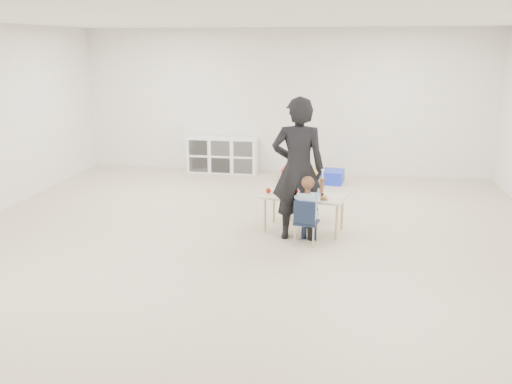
% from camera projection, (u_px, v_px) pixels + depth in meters
% --- Properties ---
extents(room, '(9.00, 9.02, 2.80)m').
position_uv_depth(room, '(240.00, 141.00, 6.28)').
color(room, beige).
rests_on(room, ground).
extents(table, '(1.17, 0.71, 0.51)m').
position_uv_depth(table, '(304.00, 213.00, 7.42)').
color(table, beige).
rests_on(table, ground).
extents(chair_near, '(0.33, 0.32, 0.61)m').
position_uv_depth(chair_near, '(306.00, 221.00, 6.91)').
color(chair_near, black).
rests_on(chair_near, ground).
extents(chair_far, '(0.33, 0.32, 0.61)m').
position_uv_depth(chair_far, '(302.00, 199.00, 7.91)').
color(chair_far, black).
rests_on(chair_far, ground).
extents(child, '(0.46, 0.46, 0.96)m').
position_uv_depth(child, '(307.00, 208.00, 6.87)').
color(child, '#B3CBF2').
rests_on(child, chair_near).
extents(lunch_tray_near, '(0.24, 0.19, 0.03)m').
position_uv_depth(lunch_tray_near, '(310.00, 193.00, 7.39)').
color(lunch_tray_near, black).
rests_on(lunch_tray_near, table).
extents(lunch_tray_far, '(0.24, 0.19, 0.03)m').
position_uv_depth(lunch_tray_far, '(284.00, 191.00, 7.54)').
color(lunch_tray_far, black).
rests_on(lunch_tray_far, table).
extents(milk_carton, '(0.08, 0.08, 0.10)m').
position_uv_depth(milk_carton, '(306.00, 194.00, 7.21)').
color(milk_carton, white).
rests_on(milk_carton, table).
extents(bread_roll, '(0.09, 0.09, 0.07)m').
position_uv_depth(bread_roll, '(324.00, 197.00, 7.14)').
color(bread_roll, '#B8854B').
rests_on(bread_roll, table).
extents(apple_near, '(0.07, 0.07, 0.07)m').
position_uv_depth(apple_near, '(296.00, 191.00, 7.45)').
color(apple_near, maroon).
rests_on(apple_near, table).
extents(apple_far, '(0.07, 0.07, 0.07)m').
position_uv_depth(apple_far, '(268.00, 190.00, 7.46)').
color(apple_far, maroon).
rests_on(apple_far, table).
extents(cubby_shelf, '(1.40, 0.40, 0.70)m').
position_uv_depth(cubby_shelf, '(223.00, 155.00, 10.82)').
color(cubby_shelf, white).
rests_on(cubby_shelf, ground).
extents(adult, '(0.70, 0.48, 1.87)m').
position_uv_depth(adult, '(298.00, 169.00, 6.96)').
color(adult, black).
rests_on(adult, ground).
extents(bin_red, '(0.42, 0.52, 0.24)m').
position_uv_depth(bin_red, '(294.00, 173.00, 10.29)').
color(bin_red, '#B31115').
rests_on(bin_red, ground).
extents(bin_yellow, '(0.43, 0.50, 0.21)m').
position_uv_depth(bin_yellow, '(306.00, 175.00, 10.20)').
color(bin_yellow, gold).
rests_on(bin_yellow, ground).
extents(bin_blue, '(0.43, 0.52, 0.24)m').
position_uv_depth(bin_blue, '(333.00, 177.00, 10.03)').
color(bin_blue, '#1B31CE').
rests_on(bin_blue, ground).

